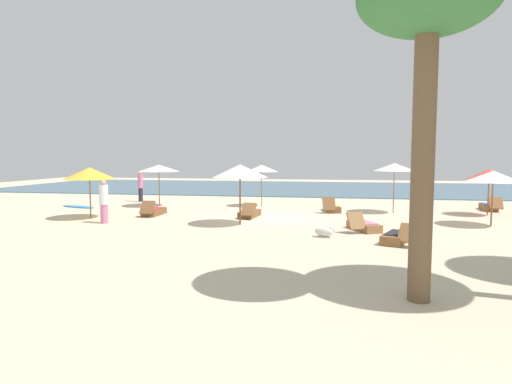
{
  "coord_description": "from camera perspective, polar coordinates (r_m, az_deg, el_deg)",
  "views": [
    {
      "loc": [
        2.51,
        -17.78,
        2.62
      ],
      "look_at": [
        -0.65,
        -0.1,
        1.1
      ],
      "focal_mm": 29.83,
      "sensor_mm": 36.0,
      "label": 1
    }
  ],
  "objects": [
    {
      "name": "person_1",
      "position": [
        25.37,
        -15.23,
        0.83
      ],
      "size": [
        0.35,
        0.35,
        1.79
      ],
      "color": "#26262D",
      "rests_on": "ground_plane"
    },
    {
      "name": "lounger_4",
      "position": [
        13.6,
        18.43,
        -5.77
      ],
      "size": [
        1.18,
        1.8,
        0.67
      ],
      "color": "brown",
      "rests_on": "ground_plane"
    },
    {
      "name": "lounger_2",
      "position": [
        19.41,
        -13.58,
        -2.53
      ],
      "size": [
        0.6,
        1.68,
        0.7
      ],
      "color": "brown",
      "rests_on": "ground_plane"
    },
    {
      "name": "surfboard",
      "position": [
        23.69,
        -22.75,
        -1.8
      ],
      "size": [
        2.3,
        1.26,
        0.07
      ],
      "color": "#338CCC",
      "rests_on": "ground_plane"
    },
    {
      "name": "umbrella_1",
      "position": [
        18.12,
        29.21,
        1.82
      ],
      "size": [
        1.99,
        1.99,
        2.07
      ],
      "color": "brown",
      "rests_on": "ground_plane"
    },
    {
      "name": "lounger_0",
      "position": [
        23.45,
        28.77,
        -1.74
      ],
      "size": [
        0.8,
        1.75,
        0.69
      ],
      "color": "brown",
      "rests_on": "ground_plane"
    },
    {
      "name": "lounger_5",
      "position": [
        18.24,
        -0.88,
        -2.89
      ],
      "size": [
        0.8,
        1.76,
        0.68
      ],
      "color": "brown",
      "rests_on": "ground_plane"
    },
    {
      "name": "person_0",
      "position": [
        17.58,
        -19.73,
        -1.2
      ],
      "size": [
        0.38,
        0.38,
        1.7
      ],
      "color": "#D17299",
      "rests_on": "ground_plane"
    },
    {
      "name": "umbrella_2",
      "position": [
        20.52,
        18.07,
        3.19
      ],
      "size": [
        1.91,
        1.91,
        2.3
      ],
      "color": "olive",
      "rests_on": "ground_plane"
    },
    {
      "name": "ground_plane",
      "position": [
        18.14,
        2.09,
        -3.47
      ],
      "size": [
        60.0,
        60.0,
        0.0
      ],
      "primitive_type": "plane",
      "color": "beige"
    },
    {
      "name": "umbrella_4",
      "position": [
        19.07,
        -21.44,
        2.35
      ],
      "size": [
        2.1,
        2.1,
        2.15
      ],
      "color": "brown",
      "rests_on": "ground_plane"
    },
    {
      "name": "palm_2",
      "position": [
        8.46,
        22.05,
        21.54
      ],
      "size": [
        2.44,
        2.44,
        6.03
      ],
      "color": "brown",
      "rests_on": "ground_plane"
    },
    {
      "name": "ocean_water",
      "position": [
        34.96,
        6.0,
        0.56
      ],
      "size": [
        48.0,
        16.0,
        0.06
      ],
      "primitive_type": "cube",
      "color": "#476B7F",
      "rests_on": "ground_plane"
    },
    {
      "name": "umbrella_5",
      "position": [
        22.66,
        -12.9,
        3.14
      ],
      "size": [
        2.12,
        2.12,
        2.18
      ],
      "color": "olive",
      "rests_on": "ground_plane"
    },
    {
      "name": "umbrella_0",
      "position": [
        21.29,
        28.8,
        2.11
      ],
      "size": [
        1.82,
        1.82,
        2.06
      ],
      "color": "brown",
      "rests_on": "ground_plane"
    },
    {
      "name": "lounger_3",
      "position": [
        15.45,
        14.17,
        -4.4
      ],
      "size": [
        1.25,
        1.75,
        0.72
      ],
      "color": "olive",
      "rests_on": "ground_plane"
    },
    {
      "name": "umbrella_6",
      "position": [
        22.05,
        0.76,
        3.19
      ],
      "size": [
        1.72,
        1.72,
        2.17
      ],
      "color": "olive",
      "rests_on": "ground_plane"
    },
    {
      "name": "dog",
      "position": [
        13.97,
        9.23,
        -5.29
      ],
      "size": [
        0.72,
        0.55,
        0.34
      ],
      "color": "silver",
      "rests_on": "ground_plane"
    },
    {
      "name": "lounger_1",
      "position": [
        20.41,
        10.09,
        -2.11
      ],
      "size": [
        0.88,
        1.71,
        0.75
      ],
      "color": "brown",
      "rests_on": "ground_plane"
    },
    {
      "name": "umbrella_3",
      "position": [
        16.09,
        -2.16,
        2.83
      ],
      "size": [
        2.11,
        2.11,
        2.31
      ],
      "color": "brown",
      "rests_on": "ground_plane"
    }
  ]
}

